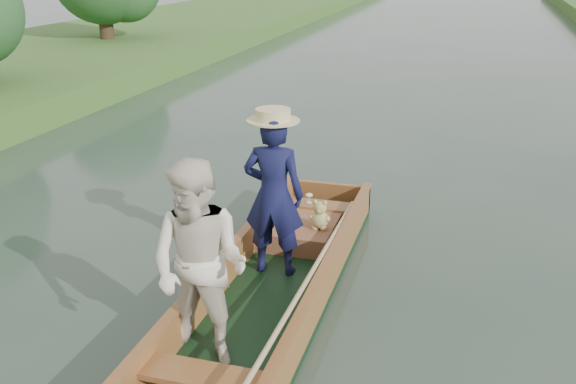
# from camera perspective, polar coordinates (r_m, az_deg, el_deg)

# --- Properties ---
(ground) EXTENTS (120.00, 120.00, 0.00)m
(ground) POSITION_cam_1_polar(r_m,az_deg,el_deg) (6.35, -1.54, -9.90)
(ground) COLOR #283D30
(ground) RESTS_ON ground
(punt) EXTENTS (1.22, 5.00, 1.79)m
(punt) POSITION_cam_1_polar(r_m,az_deg,el_deg) (5.90, -3.32, -5.68)
(punt) COLOR black
(punt) RESTS_ON ground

